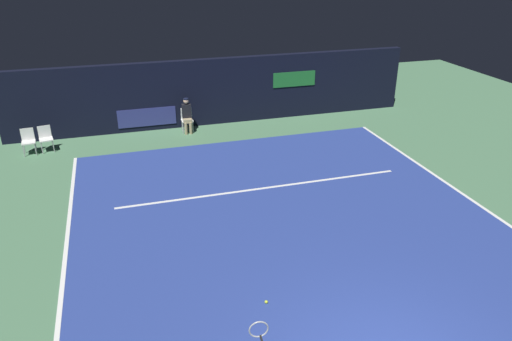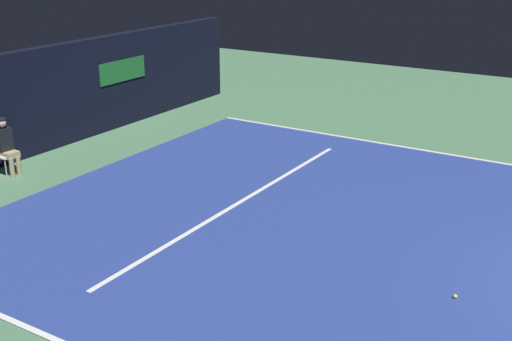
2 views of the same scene
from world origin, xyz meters
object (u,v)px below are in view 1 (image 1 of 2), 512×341
(courtside_chair_near, at_px, (46,137))
(courtside_chair_far, at_px, (28,140))
(line_judge_on_chair, at_px, (187,115))
(tennis_ball, at_px, (266,302))

(courtside_chair_near, bearing_deg, courtside_chair_far, -167.84)
(line_judge_on_chair, bearing_deg, tennis_ball, -90.66)
(courtside_chair_near, relative_size, tennis_ball, 12.94)
(courtside_chair_far, xyz_separation_m, tennis_ball, (5.43, -9.70, -0.46))
(line_judge_on_chair, bearing_deg, courtside_chair_near, -174.70)
(line_judge_on_chair, distance_m, tennis_ball, 10.30)
(line_judge_on_chair, relative_size, courtside_chair_far, 1.50)
(line_judge_on_chair, height_order, tennis_ball, line_judge_on_chair)
(courtside_chair_far, relative_size, tennis_ball, 12.94)
(tennis_ball, bearing_deg, courtside_chair_far, 119.24)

